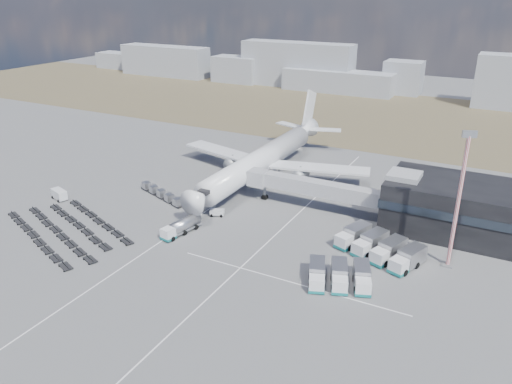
% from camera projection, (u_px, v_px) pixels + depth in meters
% --- Properties ---
extents(ground, '(420.00, 420.00, 0.00)m').
position_uv_depth(ground, '(190.00, 229.00, 98.92)').
color(ground, '#565659').
rests_on(ground, ground).
extents(grass_strip, '(420.00, 90.00, 0.01)m').
position_uv_depth(grass_strip, '(357.00, 113.00, 188.69)').
color(grass_strip, brown).
rests_on(grass_strip, ground).
extents(lane_markings, '(47.12, 110.00, 0.01)m').
position_uv_depth(lane_markings, '(240.00, 234.00, 97.14)').
color(lane_markings, silver).
rests_on(lane_markings, ground).
extents(terminal, '(30.40, 16.40, 11.00)m').
position_uv_depth(terminal, '(466.00, 208.00, 95.81)').
color(terminal, black).
rests_on(terminal, ground).
extents(jet_bridge, '(30.30, 3.80, 7.05)m').
position_uv_depth(jet_bridge, '(305.00, 186.00, 106.77)').
color(jet_bridge, '#939399').
rests_on(jet_bridge, ground).
extents(airliner, '(51.59, 64.53, 17.62)m').
position_uv_depth(airliner, '(264.00, 158.00, 123.31)').
color(airliner, silver).
rests_on(airliner, ground).
extents(skyline, '(322.15, 22.38, 24.13)m').
position_uv_depth(skyline, '(383.00, 74.00, 218.69)').
color(skyline, '#8F939D').
rests_on(skyline, ground).
extents(fuel_tanker, '(3.95, 9.40, 2.95)m').
position_uv_depth(fuel_tanker, '(181.00, 227.00, 96.80)').
color(fuel_tanker, silver).
rests_on(fuel_tanker, ground).
extents(pushback_tug, '(3.29, 2.56, 1.35)m').
position_uv_depth(pushback_tug, '(217.00, 213.00, 104.61)').
color(pushback_tug, silver).
rests_on(pushback_tug, ground).
extents(utility_van, '(4.74, 3.18, 2.32)m').
position_uv_depth(utility_van, '(59.00, 195.00, 112.38)').
color(utility_van, silver).
rests_on(utility_van, ground).
extents(catering_truck, '(3.42, 6.21, 2.69)m').
position_uv_depth(catering_truck, '(268.00, 172.00, 125.19)').
color(catering_truck, silver).
rests_on(catering_truck, ground).
extents(service_trucks_near, '(11.68, 10.31, 2.95)m').
position_uv_depth(service_trucks_near, '(339.00, 275.00, 80.25)').
color(service_trucks_near, silver).
rests_on(service_trucks_near, ground).
extents(service_trucks_far, '(16.15, 12.33, 3.18)m').
position_uv_depth(service_trucks_far, '(379.00, 247.00, 88.79)').
color(service_trucks_far, silver).
rests_on(service_trucks_far, ground).
extents(uld_row, '(15.25, 6.93, 1.72)m').
position_uv_depth(uld_row, '(161.00, 194.00, 113.27)').
color(uld_row, black).
rests_on(uld_row, ground).
extents(baggage_dollies, '(32.62, 23.52, 0.71)m').
position_uv_depth(baggage_dollies, '(67.00, 229.00, 98.45)').
color(baggage_dollies, black).
rests_on(baggage_dollies, ground).
extents(floodlight_mast, '(2.27, 1.86, 24.05)m').
position_uv_depth(floodlight_mast, '(458.00, 202.00, 81.62)').
color(floodlight_mast, '#A91B1F').
rests_on(floodlight_mast, ground).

